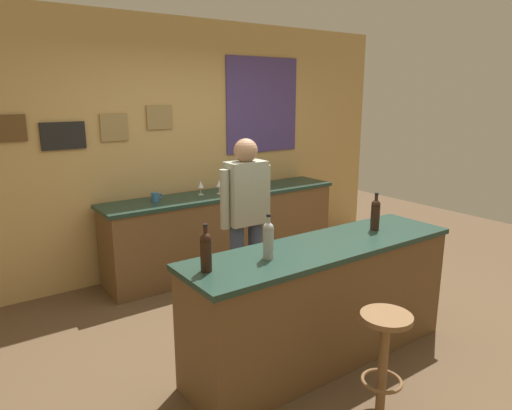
# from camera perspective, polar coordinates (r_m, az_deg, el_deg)

# --- Properties ---
(ground_plane) EXTENTS (10.00, 10.00, 0.00)m
(ground_plane) POSITION_cam_1_polar(r_m,az_deg,el_deg) (4.05, 3.95, -15.83)
(ground_plane) COLOR brown
(back_wall) EXTENTS (6.00, 0.09, 2.80)m
(back_wall) POSITION_cam_1_polar(r_m,az_deg,el_deg) (5.29, -9.79, 7.20)
(back_wall) COLOR tan
(back_wall) RESTS_ON ground_plane
(bar_counter) EXTENTS (2.22, 0.60, 0.92)m
(bar_counter) POSITION_cam_1_polar(r_m,az_deg,el_deg) (3.58, 8.21, -11.86)
(bar_counter) COLOR brown
(bar_counter) RESTS_ON ground_plane
(side_counter) EXTENTS (2.83, 0.56, 0.90)m
(side_counter) POSITION_cam_1_polar(r_m,az_deg,el_deg) (5.34, -3.85, -3.14)
(side_counter) COLOR brown
(side_counter) RESTS_ON ground_plane
(bartender) EXTENTS (0.52, 0.21, 1.62)m
(bartender) POSITION_cam_1_polar(r_m,az_deg,el_deg) (4.10, -1.25, -1.26)
(bartender) COLOR #384766
(bartender) RESTS_ON ground_plane
(bar_stool) EXTENTS (0.32, 0.32, 0.68)m
(bar_stool) POSITION_cam_1_polar(r_m,az_deg,el_deg) (3.09, 15.65, -16.62)
(bar_stool) COLOR brown
(bar_stool) RESTS_ON ground_plane
(wine_bottle_a) EXTENTS (0.07, 0.07, 0.31)m
(wine_bottle_a) POSITION_cam_1_polar(r_m,az_deg,el_deg) (2.85, -6.24, -5.64)
(wine_bottle_a) COLOR black
(wine_bottle_a) RESTS_ON bar_counter
(wine_bottle_b) EXTENTS (0.07, 0.07, 0.31)m
(wine_bottle_b) POSITION_cam_1_polar(r_m,az_deg,el_deg) (3.05, 1.54, -4.24)
(wine_bottle_b) COLOR #999E99
(wine_bottle_b) RESTS_ON bar_counter
(wine_bottle_c) EXTENTS (0.07, 0.07, 0.31)m
(wine_bottle_c) POSITION_cam_1_polar(r_m,az_deg,el_deg) (3.81, 14.62, -1.03)
(wine_bottle_c) COLOR black
(wine_bottle_c) RESTS_ON bar_counter
(wine_glass_a) EXTENTS (0.07, 0.07, 0.16)m
(wine_glass_a) POSITION_cam_1_polar(r_m,az_deg,el_deg) (5.11, -6.90, 2.49)
(wine_glass_a) COLOR silver
(wine_glass_a) RESTS_ON side_counter
(wine_glass_b) EXTENTS (0.07, 0.07, 0.16)m
(wine_glass_b) POSITION_cam_1_polar(r_m,az_deg,el_deg) (5.14, -4.61, 2.61)
(wine_glass_b) COLOR silver
(wine_glass_b) RESTS_ON side_counter
(wine_glass_c) EXTENTS (0.07, 0.07, 0.16)m
(wine_glass_c) POSITION_cam_1_polar(r_m,az_deg,el_deg) (5.33, -2.57, 3.05)
(wine_glass_c) COLOR silver
(wine_glass_c) RESTS_ON side_counter
(coffee_mug) EXTENTS (0.12, 0.08, 0.09)m
(coffee_mug) POSITION_cam_1_polar(r_m,az_deg,el_deg) (4.87, -12.40, 0.97)
(coffee_mug) COLOR #336699
(coffee_mug) RESTS_ON side_counter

